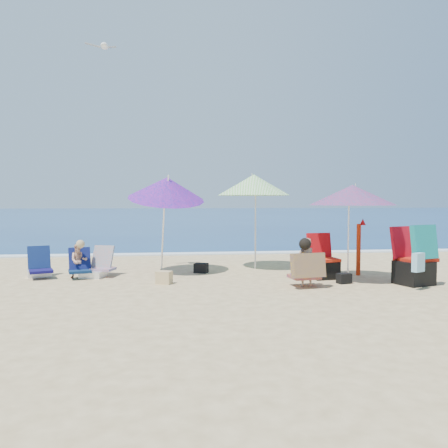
{
  "coord_description": "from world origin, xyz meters",
  "views": [
    {
      "loc": [
        -1.33,
        -7.8,
        1.56
      ],
      "look_at": [
        -0.3,
        1.0,
        1.1
      ],
      "focal_mm": 35.64,
      "sensor_mm": 36.0,
      "label": 1
    }
  ],
  "objects": [
    {
      "name": "camp_chair_left",
      "position": [
        1.7,
        0.8,
        0.27
      ],
      "size": [
        0.59,
        0.62,
        0.91
      ],
      "color": "red",
      "rests_on": "ground"
    },
    {
      "name": "umbrella_striped",
      "position": [
        0.53,
        2.25,
        1.92
      ],
      "size": [
        1.86,
        1.86,
        2.2
      ],
      "color": "silver",
      "rests_on": "ground"
    },
    {
      "name": "chair_rainbow",
      "position": [
        -2.86,
        1.52,
        0.17
      ],
      "size": [
        0.73,
        0.7,
        0.62
      ],
      "color": "#EB6553",
      "rests_on": "ground"
    },
    {
      "name": "bag_black_b",
      "position": [
        1.89,
        0.21,
        0.1
      ],
      "size": [
        0.29,
        0.23,
        0.19
      ],
      "color": "black",
      "rests_on": "ground"
    },
    {
      "name": "person_left",
      "position": [
        -3.21,
        1.41,
        0.36
      ],
      "size": [
        0.53,
        0.6,
        0.78
      ],
      "color": "tan",
      "rests_on": "ground"
    },
    {
      "name": "furled_umbrella",
      "position": [
        2.57,
        1.08,
        0.65
      ],
      "size": [
        0.19,
        0.13,
        1.19
      ],
      "color": "#BA2A0D",
      "rests_on": "ground"
    },
    {
      "name": "bag_black_a",
      "position": [
        -0.71,
        1.78,
        0.1
      ],
      "size": [
        0.34,
        0.3,
        0.21
      ],
      "color": "black",
      "rests_on": "ground"
    },
    {
      "name": "person_center",
      "position": [
        1.07,
        -0.06,
        0.44
      ],
      "size": [
        0.64,
        0.61,
        0.9
      ],
      "color": "tan",
      "rests_on": "ground"
    },
    {
      "name": "chair_navy",
      "position": [
        -4.04,
        1.64,
        0.17
      ],
      "size": [
        0.67,
        0.82,
        0.63
      ],
      "color": "#100C47",
      "rests_on": "ground"
    },
    {
      "name": "umbrella_blue",
      "position": [
        -1.44,
        1.76,
        1.83
      ],
      "size": [
        1.97,
        2.02,
        2.24
      ],
      "color": "white",
      "rests_on": "ground"
    },
    {
      "name": "seagull",
      "position": [
        -2.73,
        1.99,
        4.83
      ],
      "size": [
        0.64,
        0.35,
        0.12
      ],
      "color": "white"
    },
    {
      "name": "bag_tan",
      "position": [
        -1.49,
        0.58,
        0.12
      ],
      "size": [
        0.33,
        0.29,
        0.24
      ],
      "color": "tan",
      "rests_on": "ground"
    },
    {
      "name": "bag_navy_b",
      "position": [
        2.1,
        1.62,
        0.15
      ],
      "size": [
        0.41,
        0.32,
        0.3
      ],
      "color": "#191C38",
      "rests_on": "ground"
    },
    {
      "name": "ground",
      "position": [
        0.0,
        0.0,
        0.0
      ],
      "size": [
        120.0,
        120.0,
        0.0
      ],
      "color": "#D8BC84",
      "rests_on": "ground"
    },
    {
      "name": "foam",
      "position": [
        0.0,
        5.1,
        0.02
      ],
      "size": [
        120.0,
        0.5,
        0.04
      ],
      "color": "white",
      "rests_on": "ground"
    },
    {
      "name": "sea",
      "position": [
        0.0,
        45.0,
        -0.05
      ],
      "size": [
        120.0,
        80.0,
        0.12
      ],
      "color": "navy",
      "rests_on": "ground"
    },
    {
      "name": "umbrella_turquoise",
      "position": [
        2.14,
        0.47,
        1.67
      ],
      "size": [
        1.96,
        1.96,
        1.9
      ],
      "color": "white",
      "rests_on": "ground"
    },
    {
      "name": "camp_chair_right",
      "position": [
        3.15,
        -0.07,
        0.41
      ],
      "size": [
        0.82,
        1.09,
        1.13
      ],
      "color": "#B11A0C",
      "rests_on": "ground"
    }
  ]
}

